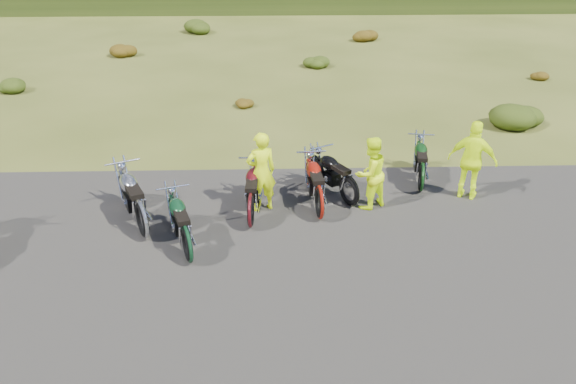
{
  "coord_description": "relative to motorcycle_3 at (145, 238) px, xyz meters",
  "views": [
    {
      "loc": [
        0.61,
        -9.36,
        6.15
      ],
      "look_at": [
        0.92,
        0.83,
        0.96
      ],
      "focal_mm": 35.0,
      "sensor_mm": 36.0,
      "label": 1
    }
  ],
  "objects": [
    {
      "name": "ground",
      "position": [
        2.08,
        -0.71,
        0.0
      ],
      "size": [
        300.0,
        300.0,
        0.0
      ],
      "primitive_type": "plane",
      "color": "#3C4517",
      "rests_on": "ground"
    },
    {
      "name": "gravel_pad",
      "position": [
        2.08,
        -2.71,
        0.0
      ],
      "size": [
        20.0,
        12.0,
        0.04
      ],
      "primitive_type": "cube",
      "color": "black",
      "rests_on": "ground"
    },
    {
      "name": "shrub_1",
      "position": [
        -7.02,
        10.59,
        0.31
      ],
      "size": [
        1.03,
        1.03,
        0.61
      ],
      "primitive_type": "ellipsoid",
      "color": "#20340D",
      "rests_on": "ground"
    },
    {
      "name": "shrub_2",
      "position": [
        -4.12,
        15.89,
        0.38
      ],
      "size": [
        1.3,
        1.3,
        0.77
      ],
      "primitive_type": "ellipsoid",
      "color": "#5D340B",
      "rests_on": "ground"
    },
    {
      "name": "shrub_3",
      "position": [
        -1.22,
        21.19,
        0.46
      ],
      "size": [
        1.56,
        1.56,
        0.92
      ],
      "primitive_type": "ellipsoid",
      "color": "#20340D",
      "rests_on": "ground"
    },
    {
      "name": "shrub_4",
      "position": [
        1.68,
        8.49,
        0.23
      ],
      "size": [
        0.77,
        0.77,
        0.45
      ],
      "primitive_type": "ellipsoid",
      "color": "#5D340B",
      "rests_on": "ground"
    },
    {
      "name": "shrub_5",
      "position": [
        4.58,
        13.79,
        0.31
      ],
      "size": [
        1.03,
        1.03,
        0.61
      ],
      "primitive_type": "ellipsoid",
      "color": "#20340D",
      "rests_on": "ground"
    },
    {
      "name": "shrub_6",
      "position": [
        7.48,
        19.09,
        0.38
      ],
      "size": [
        1.3,
        1.3,
        0.77
      ],
      "primitive_type": "ellipsoid",
      "color": "#5D340B",
      "rests_on": "ground"
    },
    {
      "name": "shrub_7",
      "position": [
        10.38,
        6.39,
        0.46
      ],
      "size": [
        1.56,
        1.56,
        0.92
      ],
      "primitive_type": "ellipsoid",
      "color": "#20340D",
      "rests_on": "ground"
    },
    {
      "name": "shrub_8",
      "position": [
        13.28,
        11.69,
        0.23
      ],
      "size": [
        0.77,
        0.77,
        0.45
      ],
      "primitive_type": "ellipsoid",
      "color": "#5D340B",
      "rests_on": "ground"
    },
    {
      "name": "motorcycle_2",
      "position": [
        1.04,
        -0.92,
        0.0
      ],
      "size": [
        1.34,
        2.19,
        1.09
      ],
      "primitive_type": null,
      "rotation": [
        0.0,
        0.0,
        1.91
      ],
      "color": "#0E321A",
      "rests_on": "ground"
    },
    {
      "name": "motorcycle_3",
      "position": [
        0.0,
        0.0,
        0.0
      ],
      "size": [
        1.73,
        2.44,
        1.22
      ],
      "primitive_type": null,
      "rotation": [
        0.0,
        0.0,
        2.03
      ],
      "color": "#9C9CA0",
      "rests_on": "ground"
    },
    {
      "name": "motorcycle_4",
      "position": [
        2.21,
        0.37,
        0.0
      ],
      "size": [
        0.81,
        2.16,
        1.11
      ],
      "primitive_type": null,
      "rotation": [
        0.0,
        0.0,
        1.52
      ],
      "color": "#430B10",
      "rests_on": "ground"
    },
    {
      "name": "motorcycle_5",
      "position": [
        4.43,
        1.26,
        0.0
      ],
      "size": [
        1.6,
        2.12,
        1.07
      ],
      "primitive_type": null,
      "rotation": [
        0.0,
        0.0,
        2.08
      ],
      "color": "black",
      "rests_on": "ground"
    },
    {
      "name": "motorcycle_6",
      "position": [
        3.7,
        0.69,
        0.0
      ],
      "size": [
        0.91,
        2.19,
        1.12
      ],
      "primitive_type": null,
      "rotation": [
        0.0,
        0.0,
        1.67
      ],
      "color": "maroon",
      "rests_on": "ground"
    },
    {
      "name": "motorcycle_7",
      "position": [
        6.25,
        1.93,
        0.0
      ],
      "size": [
        1.01,
        2.1,
        1.06
      ],
      "primitive_type": null,
      "rotation": [
        0.0,
        0.0,
        1.4
      ],
      "color": "#0E3310",
      "rests_on": "ground"
    },
    {
      "name": "person_middle",
      "position": [
        2.44,
        1.13,
        0.92
      ],
      "size": [
        0.78,
        0.64,
        1.84
      ],
      "primitive_type": "imported",
      "rotation": [
        0.0,
        0.0,
        3.48
      ],
      "color": "#E0FF0D",
      "rests_on": "ground"
    },
    {
      "name": "person_right_a",
      "position": [
        4.86,
        1.17,
        0.84
      ],
      "size": [
        1.03,
        0.98,
        1.68
      ],
      "primitive_type": "imported",
      "rotation": [
        0.0,
        0.0,
        3.72
      ],
      "color": "#E0FF0D",
      "rests_on": "ground"
    },
    {
      "name": "person_right_b",
      "position": [
        7.27,
        1.56,
        0.94
      ],
      "size": [
        1.19,
        0.92,
        1.88
      ],
      "primitive_type": "imported",
      "rotation": [
        0.0,
        0.0,
        2.66
      ],
      "color": "#E0FF0D",
      "rests_on": "ground"
    }
  ]
}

